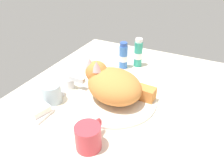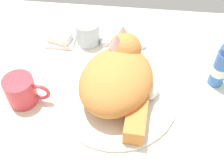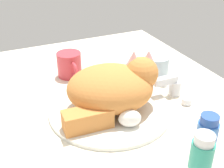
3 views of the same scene
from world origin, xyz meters
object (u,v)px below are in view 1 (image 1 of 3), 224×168
(rinse_cup, at_px, (52,93))
(toothpaste_bottle, at_px, (123,56))
(faucet, at_px, (72,83))
(coffee_mug, at_px, (89,137))
(soap_bar, at_px, (39,110))
(mouthwash_bottle, at_px, (138,53))
(cat, at_px, (113,84))

(rinse_cup, relative_size, toothpaste_bottle, 0.56)
(faucet, height_order, coffee_mug, coffee_mug)
(coffee_mug, xyz_separation_m, rinse_cup, (0.13, 0.25, -0.00))
(faucet, height_order, soap_bar, faucet)
(soap_bar, height_order, mouthwash_bottle, mouthwash_bottle)
(faucet, distance_m, mouthwash_bottle, 0.37)
(rinse_cup, distance_m, soap_bar, 0.09)
(faucet, distance_m, toothpaste_bottle, 0.30)
(rinse_cup, height_order, soap_bar, rinse_cup)
(soap_bar, bearing_deg, coffee_mug, -100.86)
(rinse_cup, xyz_separation_m, soap_bar, (-0.09, -0.01, -0.01))
(cat, xyz_separation_m, mouthwash_bottle, (0.32, 0.02, -0.01))
(coffee_mug, bearing_deg, mouthwash_bottle, 6.23)
(coffee_mug, bearing_deg, toothpaste_bottle, 13.02)
(cat, height_order, rinse_cup, cat)
(toothpaste_bottle, bearing_deg, cat, -164.12)
(cat, xyz_separation_m, coffee_mug, (-0.25, -0.04, -0.03))
(soap_bar, distance_m, toothpaste_bottle, 0.49)
(faucet, xyz_separation_m, cat, (0.01, -0.19, 0.05))
(faucet, xyz_separation_m, mouthwash_bottle, (0.32, -0.17, 0.04))
(soap_bar, xyz_separation_m, mouthwash_bottle, (0.52, -0.17, 0.04))
(faucet, relative_size, mouthwash_bottle, 1.01)
(coffee_mug, height_order, rinse_cup, coffee_mug)
(cat, height_order, soap_bar, cat)
(faucet, relative_size, toothpaste_bottle, 1.09)
(faucet, bearing_deg, mouthwash_bottle, -28.05)
(rinse_cup, bearing_deg, cat, -60.74)
(rinse_cup, relative_size, mouthwash_bottle, 0.52)
(rinse_cup, xyz_separation_m, mouthwash_bottle, (0.43, -0.19, 0.03))
(coffee_mug, relative_size, mouthwash_bottle, 0.82)
(toothpaste_bottle, bearing_deg, coffee_mug, -166.98)
(mouthwash_bottle, bearing_deg, soap_bar, 161.62)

